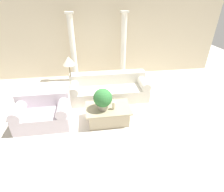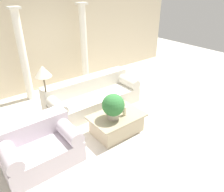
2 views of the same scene
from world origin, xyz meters
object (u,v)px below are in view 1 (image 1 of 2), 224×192
Objects in this scene: floor_lamp at (69,64)px; potted_plant at (103,98)px; sofa_long at (109,89)px; loveseat at (43,111)px; coffee_table at (108,114)px.

potted_plant is at bearing -58.02° from floor_lamp.
sofa_long is at bearing -4.82° from floor_lamp.
loveseat is at bearing 171.02° from potted_plant.
coffee_table is 2.08× the size of potted_plant.
coffee_table is at bearing -6.90° from loveseat.
potted_plant is 0.40× the size of floor_lamp.
loveseat reaches higher than coffee_table.
potted_plant is (1.54, -0.24, 0.40)m from loveseat.
floor_lamp is (-0.99, 1.33, 0.96)m from coffee_table.
loveseat is 2.40× the size of potted_plant.
potted_plant is (-0.13, -0.04, 0.52)m from coffee_table.
floor_lamp reaches higher than sofa_long.
potted_plant is at bearing -103.49° from sofa_long.
sofa_long is 1.25m from coffee_table.
coffee_table is (1.67, -0.20, -0.12)m from loveseat.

